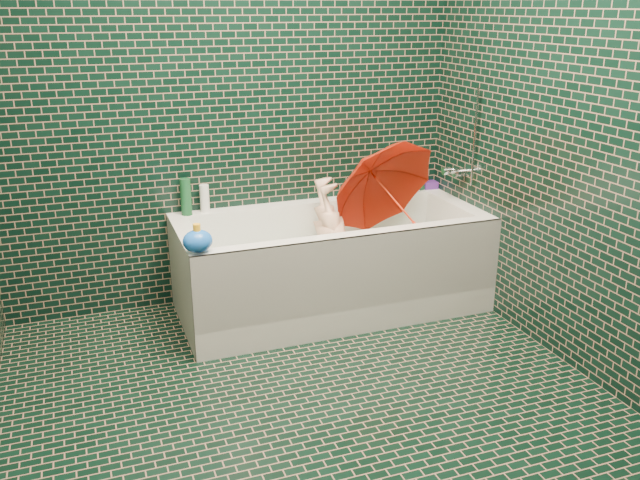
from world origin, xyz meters
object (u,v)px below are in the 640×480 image
object	(u,v)px
child	(339,254)
umbrella	(394,199)
rubber_duck	(410,186)
bath_toy	(198,241)
bathtub	(332,274)

from	to	relation	value
child	umbrella	distance (m)	0.44
rubber_duck	bath_toy	bearing A→B (deg)	-132.05
bathtub	bath_toy	xyz separation A→B (m)	(-0.80, -0.31, 0.40)
child	bath_toy	size ratio (longest dim) A/B	5.11
bathtub	rubber_duck	xyz separation A→B (m)	(0.63, 0.31, 0.38)
child	umbrella	size ratio (longest dim) A/B	1.37
bathtub	child	bearing A→B (deg)	41.42
bathtub	rubber_duck	bearing A→B (deg)	26.21
rubber_duck	bath_toy	size ratio (longest dim) A/B	0.68
bath_toy	rubber_duck	bearing A→B (deg)	39.51
bathtub	child	world-z (taller)	bathtub
umbrella	rubber_duck	xyz separation A→B (m)	(0.28, 0.34, -0.03)
bathtub	bath_toy	world-z (taller)	bath_toy
bathtub	rubber_duck	size ratio (longest dim) A/B	14.90
bathtub	umbrella	size ratio (longest dim) A/B	2.72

